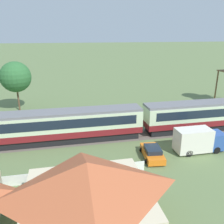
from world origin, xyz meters
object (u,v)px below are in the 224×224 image
(passenger_train, at_px, (144,119))
(yard_tree_0, at_px, (15,77))
(parked_car_orange, at_px, (152,153))
(cottage_terracotta_roof_3, at_px, (88,195))
(delivery_truck_blue, at_px, (198,140))

(passenger_train, distance_m, yard_tree_0, 23.30)
(parked_car_orange, bearing_deg, yard_tree_0, 45.68)
(passenger_train, height_order, cottage_terracotta_roof_3, cottage_terracotta_roof_3)
(delivery_truck_blue, relative_size, yard_tree_0, 0.67)
(passenger_train, bearing_deg, parked_car_orange, -100.76)
(cottage_terracotta_roof_3, distance_m, delivery_truck_blue, 16.06)
(passenger_train, distance_m, delivery_truck_blue, 7.43)
(cottage_terracotta_roof_3, xyz_separation_m, parked_car_orange, (7.89, 8.24, -2.04))
(passenger_train, height_order, delivery_truck_blue, passenger_train)
(parked_car_orange, xyz_separation_m, delivery_truck_blue, (5.63, 0.34, 0.79))
(yard_tree_0, bearing_deg, passenger_train, -38.44)
(cottage_terracotta_roof_3, bearing_deg, passenger_train, 57.90)
(delivery_truck_blue, bearing_deg, cottage_terracotta_roof_3, -147.62)
(cottage_terracotta_roof_3, bearing_deg, yard_tree_0, 107.25)
(delivery_truck_blue, xyz_separation_m, yard_tree_0, (-22.46, 20.20, 4.52))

